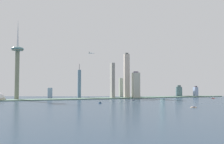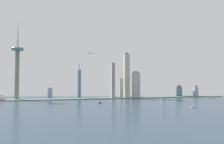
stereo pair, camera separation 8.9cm
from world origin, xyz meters
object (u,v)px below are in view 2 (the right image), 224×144
at_px(skyscraper_0, 179,91).
at_px(skyscraper_6, 121,87).
at_px(skyscraper_8, 162,78).
at_px(skyscraper_2, 175,86).
at_px(skyscraper_3, 136,85).
at_px(airplane, 92,53).
at_px(observation_tower, 17,61).
at_px(boat_2, 213,98).
at_px(skyscraper_9, 112,81).
at_px(skyscraper_4, 127,76).
at_px(boat_3, 193,107).
at_px(skyscraper_5, 50,93).
at_px(skyscraper_7, 196,92).
at_px(boat_0, 133,100).
at_px(boat_1, 100,103).
at_px(skyscraper_1, 79,84).

bearing_deg(skyscraper_0, skyscraper_6, 162.36).
bearing_deg(skyscraper_8, skyscraper_2, -11.94).
distance_m(skyscraper_3, airplane, 216.78).
bearing_deg(observation_tower, boat_2, -11.29).
relative_size(skyscraper_8, skyscraper_9, 1.25).
bearing_deg(skyscraper_9, skyscraper_4, -10.49).
bearing_deg(boat_2, boat_3, 92.26).
bearing_deg(skyscraper_5, observation_tower, -150.15).
xyz_separation_m(skyscraper_6, skyscraper_7, (306.70, -103.51, -18.50)).
bearing_deg(skyscraper_5, skyscraper_6, 3.09).
xyz_separation_m(skyscraper_3, skyscraper_9, (-87.74, 26.82, 18.21)).
bearing_deg(boat_0, skyscraper_8, -143.58).
distance_m(skyscraper_0, skyscraper_8, 94.42).
relative_size(boat_0, boat_1, 1.15).
distance_m(skyscraper_7, boat_0, 355.00).
relative_size(skyscraper_0, boat_3, 3.32).
xyz_separation_m(skyscraper_1, skyscraper_7, (496.21, -57.64, -34.19)).
bearing_deg(skyscraper_8, skyscraper_4, -159.69).
bearing_deg(skyscraper_6, skyscraper_7, -18.65).
height_order(boat_0, airplane, airplane).
relative_size(boat_1, boat_3, 0.58).
xyz_separation_m(skyscraper_0, skyscraper_3, (-219.74, -39.76, 28.10)).
distance_m(skyscraper_7, airplane, 478.07).
bearing_deg(skyscraper_1, skyscraper_8, 3.00).
height_order(skyscraper_0, skyscraper_8, skyscraper_8).
bearing_deg(observation_tower, skyscraper_5, 29.85).
bearing_deg(skyscraper_8, skyscraper_5, 178.85).
distance_m(observation_tower, skyscraper_8, 608.33).
xyz_separation_m(boat_0, boat_3, (53.37, -253.09, 0.18)).
bearing_deg(skyscraper_3, boat_2, -21.34).
relative_size(observation_tower, boat_2, 26.67).
bearing_deg(skyscraper_2, boat_3, -117.52).
bearing_deg(skyscraper_4, boat_0, -99.74).
distance_m(skyscraper_3, skyscraper_9, 93.53).
distance_m(skyscraper_3, skyscraper_7, 286.93).
bearing_deg(skyscraper_3, skyscraper_2, 19.15).
relative_size(skyscraper_2, boat_3, 6.12).
distance_m(observation_tower, skyscraper_3, 445.15).
xyz_separation_m(skyscraper_0, boat_3, (-217.84, -390.70, -21.08)).
distance_m(skyscraper_2, skyscraper_9, 318.47).
bearing_deg(skyscraper_9, skyscraper_3, -17.00).
height_order(skyscraper_1, boat_0, skyscraper_1).
relative_size(skyscraper_1, boat_0, 13.56).
xyz_separation_m(skyscraper_6, boat_3, (23.43, -467.43, -38.64)).
xyz_separation_m(skyscraper_1, skyscraper_8, (379.13, 19.85, 27.38)).
distance_m(skyscraper_5, airplane, 226.62).
bearing_deg(airplane, skyscraper_0, 41.11).
bearing_deg(skyscraper_8, skyscraper_7, -33.50).
bearing_deg(boat_1, airplane, 72.25).
distance_m(skyscraper_5, skyscraper_9, 249.71).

